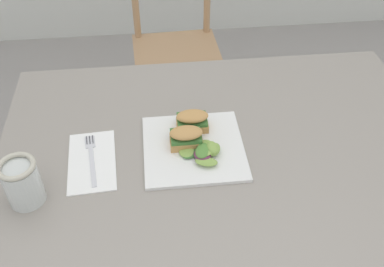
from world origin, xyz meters
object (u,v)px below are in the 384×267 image
Objects in this scene: sandwich_half_back at (192,120)px; fork_on_napkin at (91,156)px; sandwich_half_front at (186,137)px; chair_wooden_far at (176,49)px; plate_lunch at (194,148)px; mason_jar_iced_tea at (23,184)px; dining_table at (220,181)px.

sandwich_half_back is 0.28m from fork_on_napkin.
sandwich_half_back is at bearing 70.27° from sandwich_half_front.
chair_wooden_far reaches higher than sandwich_half_back.
plate_lunch is 1.42× the size of fork_on_napkin.
plate_lunch is 2.22× the size of mason_jar_iced_tea.
dining_table is at bearing -0.92° from fork_on_napkin.
fork_on_napkin is at bearing -179.83° from plate_lunch.
sandwich_half_back reaches higher than plate_lunch.
mason_jar_iced_tea is at bearing -166.28° from dining_table.
fork_on_napkin is at bearing -177.83° from sandwich_half_front.
sandwich_half_front is at bearing 2.17° from fork_on_napkin.
chair_wooden_far is at bearing 93.08° from dining_table.
sandwich_half_back is at bearing 25.57° from mason_jar_iced_tea.
sandwich_half_front is at bearing -92.56° from chair_wooden_far.
plate_lunch is 3.04× the size of sandwich_half_front.
mason_jar_iced_tea reaches higher than sandwich_half_back.
fork_on_napkin is (-0.27, -0.00, 0.00)m from plate_lunch.
plate_lunch reaches higher than fork_on_napkin.
sandwich_half_front is 0.07m from sandwich_half_back.
mason_jar_iced_tea is (-0.39, -0.13, 0.02)m from sandwich_half_front.
chair_wooden_far is 1.02m from sandwich_half_front.
sandwich_half_front reaches higher than dining_table.
chair_wooden_far reaches higher than mason_jar_iced_tea.
fork_on_napkin reaches higher than dining_table.
plate_lunch is (-0.02, -0.97, 0.30)m from chair_wooden_far.
mason_jar_iced_tea reaches higher than dining_table.
dining_table is 0.20m from sandwich_half_front.
dining_table is 0.20m from sandwich_half_back.
chair_wooden_far is at bearing 88.72° from sandwich_half_back.
chair_wooden_far is 3.29× the size of plate_lunch.
sandwich_half_front is (-0.04, -0.97, 0.33)m from chair_wooden_far.
mason_jar_iced_tea reaches higher than fork_on_napkin.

